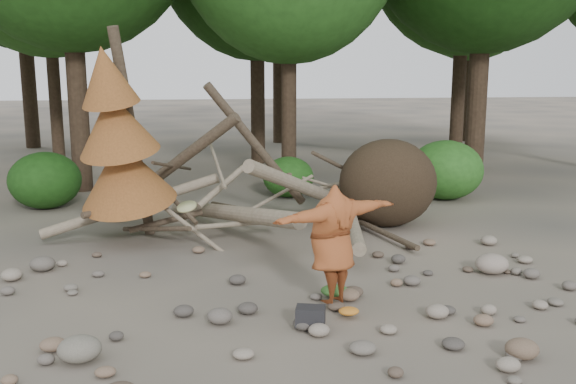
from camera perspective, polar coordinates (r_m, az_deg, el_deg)
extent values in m
plane|color=#514C44|center=(10.20, 1.23, -9.38)|extent=(120.00, 120.00, 0.00)
ellipsoid|color=#332619|center=(14.55, 8.87, 0.81)|extent=(2.20, 1.87, 1.98)
cylinder|color=gray|center=(13.49, -5.32, -1.84)|extent=(2.61, 5.11, 1.08)
cylinder|color=gray|center=(14.08, 1.92, 0.21)|extent=(3.18, 3.71, 1.90)
cylinder|color=brown|center=(14.23, -10.36, 2.19)|extent=(3.08, 1.91, 2.49)
cylinder|color=gray|center=(13.68, 5.69, -2.53)|extent=(1.13, 4.98, 0.43)
cylinder|color=brown|center=(14.39, -2.78, 4.08)|extent=(2.39, 1.03, 2.89)
cylinder|color=gray|center=(13.83, -13.69, -1.15)|extent=(3.71, 0.86, 1.20)
cylinder|color=#4C3F30|center=(13.39, -11.71, -3.23)|extent=(1.52, 1.70, 0.49)
cylinder|color=gray|center=(14.21, -0.61, -0.09)|extent=(1.57, 0.85, 0.69)
cylinder|color=#4C3F30|center=(14.89, 5.29, 1.95)|extent=(1.92, 1.25, 1.10)
cylinder|color=gray|center=(13.80, -6.30, 2.45)|extent=(0.37, 1.42, 0.85)
cylinder|color=#4C3F30|center=(13.59, 8.42, -3.55)|extent=(0.79, 2.54, 0.12)
cylinder|color=gray|center=(12.94, -4.33, -2.84)|extent=(1.78, 1.11, 0.29)
cylinder|color=#4C3F30|center=(13.39, -13.65, 4.96)|extent=(0.67, 1.13, 4.35)
cone|color=brown|center=(13.19, -14.33, 1.77)|extent=(2.06, 2.13, 1.86)
cone|color=brown|center=(12.88, -15.12, 5.99)|extent=(1.71, 1.78, 1.65)
cone|color=brown|center=(12.66, -15.87, 9.95)|extent=(1.23, 1.30, 1.41)
cylinder|color=#38281C|center=(19.29, -18.52, 13.32)|extent=(0.56, 0.56, 8.96)
cylinder|color=#38281C|center=(18.79, 0.08, 11.17)|extent=(0.44, 0.44, 7.14)
cylinder|color=#38281C|center=(21.04, 16.79, 13.86)|extent=(0.60, 0.60, 9.45)
cylinder|color=#38281C|center=(23.49, -20.20, 11.02)|extent=(0.42, 0.42, 7.56)
cylinder|color=#38281C|center=(23.72, -2.75, 12.86)|extent=(0.52, 0.52, 8.54)
cylinder|color=#38281C|center=(25.08, 15.07, 11.93)|extent=(0.50, 0.50, 8.12)
cylinder|color=#38281C|center=(30.42, -22.34, 12.75)|extent=(0.62, 0.62, 9.66)
cylinder|color=#38281C|center=(30.14, -0.84, 12.73)|extent=(0.54, 0.54, 8.75)
cylinder|color=#38281C|center=(31.96, 15.86, 11.41)|extent=(0.46, 0.46, 7.84)
ellipsoid|color=#1A4512|center=(17.36, -20.79, 0.98)|extent=(1.80, 1.80, 1.44)
ellipsoid|color=#235819|center=(17.64, 0.03, 1.34)|extent=(1.40, 1.40, 1.12)
ellipsoid|color=#2C6820|center=(17.87, 13.85, 1.92)|extent=(2.00, 2.00, 1.60)
imported|color=#954721|center=(9.54, 4.00, -4.65)|extent=(2.25, 1.56, 1.81)
cylinder|color=#989660|center=(8.67, -8.99, -1.29)|extent=(0.31, 0.32, 0.15)
cube|color=black|center=(9.02, 2.01, -11.32)|extent=(0.45, 0.36, 0.27)
ellipsoid|color=#316126|center=(10.17, 4.15, -8.98)|extent=(0.44, 0.36, 0.16)
ellipsoid|color=#C47421|center=(9.45, 5.42, -10.78)|extent=(0.30, 0.25, 0.11)
ellipsoid|color=slate|center=(8.51, -18.05, -13.12)|extent=(0.54, 0.48, 0.32)
ellipsoid|color=brown|center=(8.70, 20.09, -12.96)|extent=(0.42, 0.38, 0.25)
ellipsoid|color=gray|center=(11.83, 17.67, -6.10)|extent=(0.58, 0.52, 0.35)
ellipsoid|color=#5E574F|center=(12.22, -21.00, -5.97)|extent=(0.44, 0.40, 0.27)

